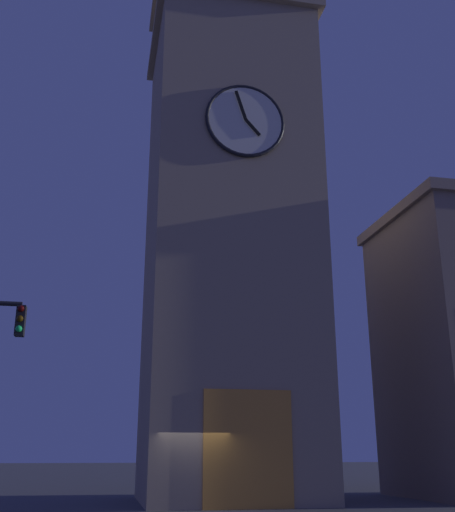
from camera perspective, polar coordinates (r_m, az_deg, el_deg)
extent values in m
plane|color=#424247|center=(22.18, -3.31, -22.64)|extent=(200.00, 200.00, 0.00)
cube|color=gray|center=(27.11, 0.09, 0.87)|extent=(6.93, 6.85, 21.13)
cube|color=gray|center=(32.22, 0.08, 19.31)|extent=(7.53, 7.45, 0.40)
cylinder|color=gray|center=(35.92, 3.85, 18.05)|extent=(0.70, 0.70, 2.75)
cylinder|color=gray|center=(35.54, 0.71, 18.45)|extent=(0.70, 0.70, 2.75)
cylinder|color=gray|center=(35.26, -2.50, 18.80)|extent=(0.70, 0.70, 2.75)
cylinder|color=gray|center=(35.09, -5.76, 19.10)|extent=(0.70, 0.70, 2.75)
cylinder|color=silver|center=(25.82, 1.67, 12.52)|extent=(3.21, 0.12, 3.21)
torus|color=black|center=(25.80, 1.68, 12.55)|extent=(3.37, 0.16, 3.37)
cube|color=black|center=(25.63, 2.37, 11.92)|extent=(0.67, 0.06, 0.74)
cube|color=black|center=(26.03, 1.26, 13.92)|extent=(0.52, 0.06, 1.34)
cube|color=orange|center=(22.37, 1.91, -17.49)|extent=(3.20, 0.24, 4.00)
cube|color=black|center=(15.92, -18.78, -5.78)|extent=(0.22, 0.30, 0.75)
sphere|color=#360505|center=(15.80, -18.76, -4.67)|extent=(0.16, 0.16, 0.16)
sphere|color=#392705|center=(15.75, -18.85, -5.56)|extent=(0.16, 0.16, 0.16)
sphere|color=#18C154|center=(15.70, -18.94, -6.45)|extent=(0.16, 0.16, 0.16)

